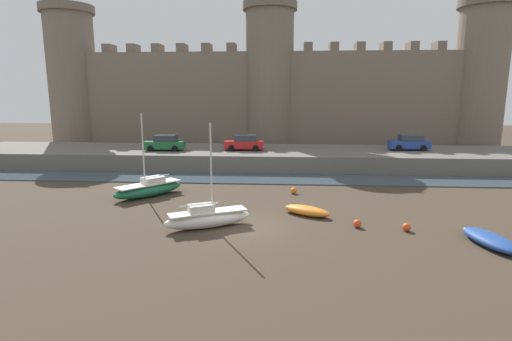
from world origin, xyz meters
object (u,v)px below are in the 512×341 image
at_px(mooring_buoy_off_centre, 357,224).
at_px(mooring_buoy_near_channel, 294,191).
at_px(car_quay_centre_west, 165,143).
at_px(sailboat_near_channel_right, 149,189).
at_px(rowboat_foreground_left, 490,239).
at_px(rowboat_near_channel_left, 307,210).
at_px(sailboat_midflat_left, 207,218).
at_px(car_quay_east, 409,143).
at_px(mooring_buoy_mid_mud, 407,227).
at_px(car_quay_west, 244,143).

bearing_deg(mooring_buoy_off_centre, mooring_buoy_near_channel, 114.29).
bearing_deg(car_quay_centre_west, sailboat_near_channel_right, -79.10).
height_order(rowboat_foreground_left, rowboat_near_channel_left, rowboat_foreground_left).
xyz_separation_m(sailboat_midflat_left, car_quay_east, (17.62, 21.35, 1.90)).
height_order(rowboat_foreground_left, mooring_buoy_off_centre, rowboat_foreground_left).
bearing_deg(rowboat_near_channel_left, mooring_buoy_mid_mud, -26.15).
bearing_deg(mooring_buoy_near_channel, sailboat_midflat_left, -121.88).
bearing_deg(sailboat_near_channel_right, car_quay_centre_west, 100.90).
height_order(rowboat_near_channel_left, car_quay_west, car_quay_west).
xyz_separation_m(rowboat_near_channel_left, mooring_buoy_off_centre, (2.77, -2.20, -0.07)).
relative_size(sailboat_near_channel_right, mooring_buoy_mid_mud, 13.14).
relative_size(car_quay_east, car_quay_west, 1.00).
xyz_separation_m(rowboat_foreground_left, car_quay_east, (2.84, 23.16, 2.15)).
bearing_deg(car_quay_east, mooring_buoy_mid_mud, -106.76).
bearing_deg(rowboat_foreground_left, car_quay_east, 83.02).
relative_size(mooring_buoy_near_channel, car_quay_centre_west, 0.12).
bearing_deg(mooring_buoy_off_centre, sailboat_near_channel_right, 156.57).
relative_size(rowboat_foreground_left, mooring_buoy_off_centre, 8.16).
distance_m(rowboat_near_channel_left, car_quay_centre_west, 21.73).
distance_m(rowboat_foreground_left, car_quay_west, 26.42).
distance_m(rowboat_near_channel_left, mooring_buoy_mid_mud, 6.02).
height_order(rowboat_near_channel_left, mooring_buoy_near_channel, rowboat_near_channel_left).
xyz_separation_m(mooring_buoy_mid_mud, mooring_buoy_off_centre, (-2.63, 0.45, 0.00)).
bearing_deg(mooring_buoy_off_centre, car_quay_west, 113.33).
bearing_deg(car_quay_centre_west, rowboat_foreground_left, -42.63).
xyz_separation_m(rowboat_foreground_left, car_quay_west, (-14.61, 21.91, 2.15)).
height_order(mooring_buoy_near_channel, car_quay_west, car_quay_west).
relative_size(rowboat_foreground_left, rowboat_near_channel_left, 1.19).
bearing_deg(rowboat_foreground_left, mooring_buoy_mid_mud, 151.42).
height_order(sailboat_near_channel_right, mooring_buoy_off_centre, sailboat_near_channel_right).
height_order(mooring_buoy_mid_mud, car_quay_west, car_quay_west).
bearing_deg(rowboat_near_channel_left, car_quay_west, 108.06).
xyz_separation_m(car_quay_west, car_quay_centre_west, (-8.31, -0.81, 0.00)).
height_order(sailboat_midflat_left, mooring_buoy_mid_mud, sailboat_midflat_left).
xyz_separation_m(car_quay_east, car_quay_centre_west, (-25.76, -2.06, 0.00)).
bearing_deg(car_quay_west, car_quay_centre_west, -174.43).
height_order(rowboat_foreground_left, car_quay_centre_west, car_quay_centre_west).
bearing_deg(car_quay_west, car_quay_east, 4.09).
bearing_deg(car_quay_centre_west, car_quay_east, 4.57).
relative_size(sailboat_midflat_left, car_quay_east, 1.44).
bearing_deg(rowboat_near_channel_left, mooring_buoy_off_centre, -38.47).
bearing_deg(sailboat_midflat_left, car_quay_east, 50.46).
height_order(sailboat_midflat_left, rowboat_near_channel_left, sailboat_midflat_left).
xyz_separation_m(rowboat_near_channel_left, car_quay_west, (-5.65, 17.32, 2.17)).
bearing_deg(mooring_buoy_mid_mud, rowboat_near_channel_left, 153.85).
relative_size(rowboat_near_channel_left, car_quay_west, 0.79).
relative_size(rowboat_near_channel_left, car_quay_east, 0.79).
relative_size(mooring_buoy_near_channel, car_quay_west, 0.12).
height_order(sailboat_midflat_left, car_quay_west, sailboat_midflat_left).
xyz_separation_m(rowboat_near_channel_left, mooring_buoy_mid_mud, (5.41, -2.65, -0.08)).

